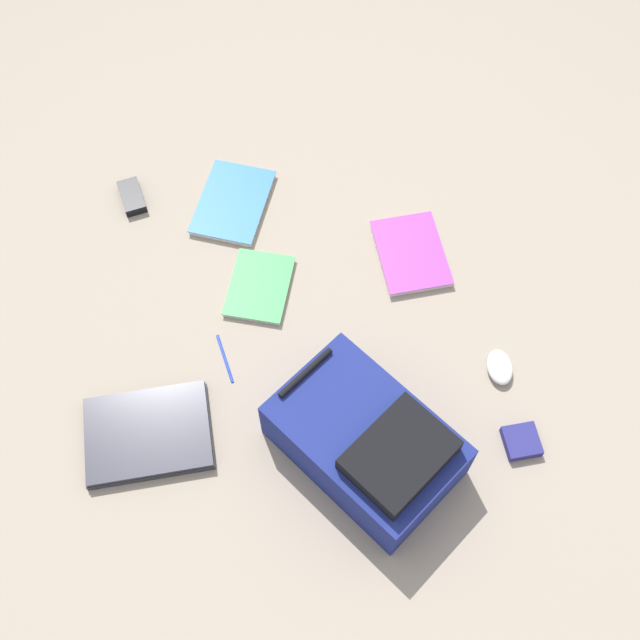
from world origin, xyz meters
TOP-DOWN VIEW (x-y plane):
  - ground_plane at (0.00, 0.00)m, footprint 3.78×3.78m
  - backpack at (0.14, -0.34)m, footprint 0.51×0.52m
  - laptop at (-0.42, -0.26)m, footprint 0.35×0.28m
  - book_comic at (-0.21, 0.46)m, footprint 0.26×0.32m
  - book_blue at (0.31, 0.25)m, footprint 0.22×0.28m
  - book_red at (-0.13, 0.16)m, footprint 0.21×0.25m
  - computer_mouse at (0.51, -0.12)m, footprint 0.07×0.11m
  - power_brick at (-0.51, 0.49)m, footprint 0.10×0.13m
  - pen_black at (-0.23, -0.05)m, footprint 0.05×0.15m
  - earbud_pouch at (0.53, -0.33)m, footprint 0.10×0.10m

SIDE VIEW (x-z plane):
  - ground_plane at x=0.00m, z-range 0.00..0.00m
  - pen_black at x=-0.23m, z-range 0.00..0.01m
  - book_red at x=-0.13m, z-range 0.00..0.02m
  - book_comic at x=-0.21m, z-range 0.00..0.02m
  - book_blue at x=0.31m, z-range 0.00..0.02m
  - earbud_pouch at x=0.53m, z-range 0.00..0.03m
  - power_brick at x=-0.51m, z-range 0.00..0.03m
  - laptop at x=-0.42m, z-range 0.00..0.03m
  - computer_mouse at x=0.51m, z-range 0.00..0.04m
  - backpack at x=0.14m, z-range -0.01..0.20m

